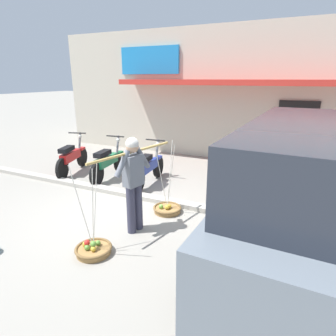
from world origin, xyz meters
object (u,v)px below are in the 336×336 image
at_px(motorcycle_second_in_row, 108,162).
at_px(motorcycle_third_in_row, 148,168).
at_px(motorcycle_nearest_shop, 72,157).
at_px(fruit_basket_right_side, 93,249).
at_px(fruit_vendor, 134,179).
at_px(fruit_basket_left_side, 167,209).
at_px(parked_truck, 315,194).

distance_m(motorcycle_second_in_row, motorcycle_third_in_row, 1.23).
height_order(motorcycle_nearest_shop, motorcycle_third_in_row, same).
xyz_separation_m(fruit_basket_right_side, motorcycle_second_in_row, (-1.91, 3.01, 0.37)).
distance_m(motorcycle_nearest_shop, motorcycle_second_in_row, 1.23).
height_order(fruit_vendor, fruit_basket_left_side, fruit_vendor).
bearing_deg(fruit_basket_left_side, motorcycle_nearest_shop, 161.81).
relative_size(fruit_vendor, motorcycle_second_in_row, 0.99).
distance_m(fruit_vendor, fruit_basket_left_side, 1.29).
bearing_deg(motorcycle_nearest_shop, parked_truck, -17.49).
bearing_deg(parked_truck, fruit_basket_right_side, -160.78).
height_order(fruit_vendor, fruit_basket_right_side, fruit_vendor).
xyz_separation_m(fruit_vendor, fruit_basket_right_side, (-0.22, -0.90, -0.90)).
distance_m(fruit_basket_right_side, motorcycle_second_in_row, 3.58).
xyz_separation_m(motorcycle_nearest_shop, motorcycle_second_in_row, (1.23, 0.04, 0.00)).
height_order(motorcycle_third_in_row, parked_truck, parked_truck).
bearing_deg(motorcycle_third_in_row, motorcycle_second_in_row, -179.33).
xyz_separation_m(fruit_basket_left_side, fruit_basket_right_side, (-0.43, -1.79, 0.00)).
height_order(fruit_basket_right_side, motorcycle_third_in_row, fruit_basket_right_side).
xyz_separation_m(motorcycle_second_in_row, parked_truck, (4.88, -1.97, 0.68)).
relative_size(motorcycle_third_in_row, parked_truck, 0.37).
xyz_separation_m(fruit_vendor, motorcycle_second_in_row, (-2.13, 2.11, -0.53)).
distance_m(fruit_basket_right_side, motorcycle_nearest_shop, 4.34).
xyz_separation_m(fruit_basket_left_side, motorcycle_nearest_shop, (-3.57, 1.17, 0.38)).
bearing_deg(motorcycle_second_in_row, motorcycle_nearest_shop, -177.91).
distance_m(fruit_basket_left_side, motorcycle_second_in_row, 2.66).
relative_size(fruit_vendor, motorcycle_nearest_shop, 1.02).
relative_size(motorcycle_second_in_row, parked_truck, 0.37).
relative_size(fruit_vendor, fruit_basket_right_side, 1.24).
bearing_deg(motorcycle_third_in_row, fruit_basket_right_side, -77.37).
distance_m(fruit_vendor, fruit_basket_right_side, 1.29).
distance_m(fruit_basket_left_side, fruit_basket_right_side, 1.84).
distance_m(motorcycle_third_in_row, parked_truck, 4.21).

